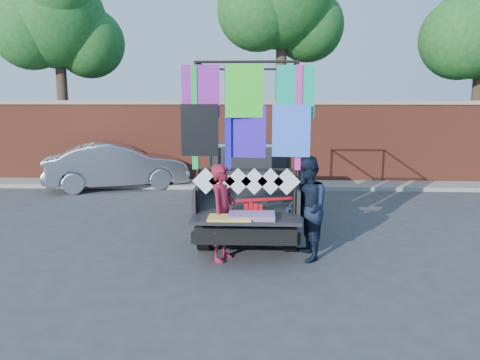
{
  "coord_description": "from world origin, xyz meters",
  "views": [
    {
      "loc": [
        0.33,
        -7.87,
        2.74
      ],
      "look_at": [
        -0.02,
        0.11,
        1.31
      ],
      "focal_mm": 35.0,
      "sensor_mm": 36.0,
      "label": 1
    }
  ],
  "objects_px": {
    "pickup_truck": "(250,184)",
    "man": "(306,209)",
    "sedan": "(117,166)",
    "woman": "(222,213)"
  },
  "relations": [
    {
      "from": "pickup_truck",
      "to": "woman",
      "type": "xyz_separation_m",
      "value": [
        -0.4,
        -2.59,
        -0.01
      ]
    },
    {
      "from": "pickup_truck",
      "to": "sedan",
      "type": "height_order",
      "value": "pickup_truck"
    },
    {
      "from": "pickup_truck",
      "to": "man",
      "type": "bearing_deg",
      "value": -68.28
    },
    {
      "from": "pickup_truck",
      "to": "man",
      "type": "xyz_separation_m",
      "value": [
        1.0,
        -2.51,
        0.06
      ]
    },
    {
      "from": "pickup_truck",
      "to": "sedan",
      "type": "xyz_separation_m",
      "value": [
        -4.08,
        3.56,
        -0.14
      ]
    },
    {
      "from": "pickup_truck",
      "to": "sedan",
      "type": "bearing_deg",
      "value": 138.9
    },
    {
      "from": "sedan",
      "to": "man",
      "type": "xyz_separation_m",
      "value": [
        5.08,
        -6.07,
        0.2
      ]
    },
    {
      "from": "man",
      "to": "sedan",
      "type": "bearing_deg",
      "value": -151.04
    },
    {
      "from": "woman",
      "to": "man",
      "type": "height_order",
      "value": "man"
    },
    {
      "from": "pickup_truck",
      "to": "sedan",
      "type": "relative_size",
      "value": 1.26
    }
  ]
}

